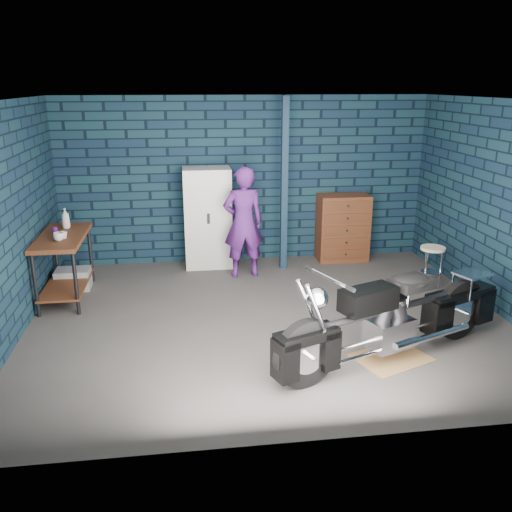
{
  "coord_description": "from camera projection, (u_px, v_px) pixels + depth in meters",
  "views": [
    {
      "loc": [
        -1.01,
        -6.28,
        2.89
      ],
      "look_at": [
        -0.12,
        0.3,
        0.75
      ],
      "focal_mm": 38.0,
      "sensor_mm": 36.0,
      "label": 1
    }
  ],
  "objects": [
    {
      "name": "tool_chest",
      "position": [
        343.0,
        228.0,
        9.08
      ],
      "size": [
        0.84,
        0.46,
        1.11
      ],
      "primitive_type": "cube",
      "color": "brown",
      "rests_on": "ground"
    },
    {
      "name": "bottle",
      "position": [
        66.0,
        218.0,
        7.66
      ],
      "size": [
        0.13,
        0.13,
        0.29
      ],
      "primitive_type": "imported",
      "rotation": [
        0.0,
        0.0,
        -0.14
      ],
      "color": "gray",
      "rests_on": "workbench"
    },
    {
      "name": "shop_stool",
      "position": [
        431.0,
        268.0,
        7.86
      ],
      "size": [
        0.46,
        0.46,
        0.64
      ],
      "primitive_type": null,
      "rotation": [
        0.0,
        0.0,
        -0.41
      ],
      "color": "beige",
      "rests_on": "ground"
    },
    {
      "name": "storage_bin",
      "position": [
        73.0,
        279.0,
        7.9
      ],
      "size": [
        0.48,
        0.34,
        0.3
      ],
      "primitive_type": "cube",
      "color": "gray",
      "rests_on": "ground"
    },
    {
      "name": "drip_mat",
      "position": [
        391.0,
        358.0,
        5.95
      ],
      "size": [
        0.95,
        0.84,
        0.01
      ],
      "primitive_type": "cube",
      "rotation": [
        0.0,
        0.0,
        0.38
      ],
      "color": "olive",
      "rests_on": "ground"
    },
    {
      "name": "motorcycle",
      "position": [
        395.0,
        311.0,
        5.78
      ],
      "size": [
        2.62,
        1.59,
        1.12
      ],
      "primitive_type": null,
      "rotation": [
        0.0,
        0.0,
        0.38
      ],
      "color": "black",
      "rests_on": "ground"
    },
    {
      "name": "workbench",
      "position": [
        65.0,
        267.0,
        7.48
      ],
      "size": [
        0.6,
        1.4,
        0.91
      ],
      "primitive_type": "cube",
      "color": "#5A2F1B",
      "rests_on": "ground"
    },
    {
      "name": "ground",
      "position": [
        268.0,
        319.0,
        6.94
      ],
      "size": [
        6.0,
        6.0,
        0.0
      ],
      "primitive_type": "plane",
      "color": "#474543",
      "rests_on": "ground"
    },
    {
      "name": "locker",
      "position": [
        208.0,
        218.0,
        8.71
      ],
      "size": [
        0.75,
        0.54,
        1.61
      ],
      "primitive_type": "cube",
      "color": "silver",
      "rests_on": "ground"
    },
    {
      "name": "cup_b",
      "position": [
        64.0,
        235.0,
        7.18
      ],
      "size": [
        0.11,
        0.11,
        0.09
      ],
      "primitive_type": "imported",
      "rotation": [
        0.0,
        0.0,
        -0.12
      ],
      "color": "beige",
      "rests_on": "workbench"
    },
    {
      "name": "room_walls",
      "position": [
        263.0,
        164.0,
        6.88
      ],
      "size": [
        6.02,
        5.01,
        2.71
      ],
      "color": "#102336",
      "rests_on": "ground"
    },
    {
      "name": "person",
      "position": [
        243.0,
        223.0,
        8.22
      ],
      "size": [
        0.66,
        0.47,
        1.71
      ],
      "primitive_type": "imported",
      "rotation": [
        0.0,
        0.0,
        3.25
      ],
      "color": "#5B217D",
      "rests_on": "ground"
    },
    {
      "name": "mug_purple",
      "position": [
        55.0,
        230.0,
        7.38
      ],
      "size": [
        0.09,
        0.09,
        0.1
      ],
      "primitive_type": "cylinder",
      "rotation": [
        0.0,
        0.0,
        0.2
      ],
      "color": "#5B1B6D",
      "rests_on": "workbench"
    },
    {
      "name": "cup_a",
      "position": [
        59.0,
        237.0,
        7.07
      ],
      "size": [
        0.17,
        0.17,
        0.11
      ],
      "primitive_type": "imported",
      "rotation": [
        0.0,
        0.0,
        -0.32
      ],
      "color": "beige",
      "rests_on": "workbench"
    },
    {
      "name": "support_post",
      "position": [
        284.0,
        186.0,
        8.43
      ],
      "size": [
        0.1,
        0.1,
        2.7
      ],
      "primitive_type": "cube",
      "color": "#12273B",
      "rests_on": "ground"
    }
  ]
}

